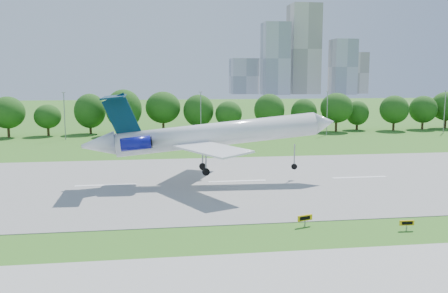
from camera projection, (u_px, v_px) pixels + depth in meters
runway at (360, 178)px, 80.30m from camera, size 400.00×45.00×0.08m
tree_line at (266, 111)px, 145.08m from camera, size 288.40×8.40×10.40m
light_poles at (265, 113)px, 134.90m from camera, size 175.90×0.25×12.19m
skyline at (300, 60)px, 448.56m from camera, size 127.00×52.00×80.00m
airliner at (205, 135)px, 75.66m from camera, size 39.05×28.42×12.31m
taxi_sign_left at (407, 223)px, 52.84m from camera, size 1.58×0.27×1.11m
taxi_sign_centre at (305, 218)px, 54.24m from camera, size 1.79×0.76×1.28m
service_vehicle_a at (155, 136)px, 131.48m from camera, size 3.55×1.99×1.11m
service_vehicle_b at (152, 138)px, 125.97m from camera, size 4.05×2.78×1.28m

